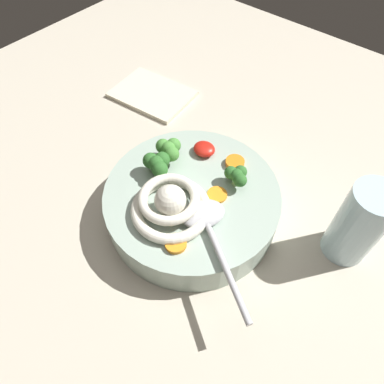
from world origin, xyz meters
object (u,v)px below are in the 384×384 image
(soup_bowl, at_px, (192,202))
(noodle_pile, at_px, (170,204))
(drinking_glass, at_px, (359,224))
(folded_napkin, at_px, (152,94))
(soup_spoon, at_px, (206,222))

(soup_bowl, xyz_separation_m, noodle_pile, (0.00, 0.04, 0.04))
(drinking_glass, bearing_deg, soup_bowl, 24.41)
(drinking_glass, distance_m, folded_napkin, 0.45)
(soup_bowl, height_order, noodle_pile, noodle_pile)
(noodle_pile, distance_m, soup_spoon, 0.05)
(noodle_pile, xyz_separation_m, folded_napkin, (0.24, -0.21, -0.06))
(soup_spoon, distance_m, folded_napkin, 0.36)
(soup_bowl, height_order, folded_napkin, soup_bowl)
(soup_spoon, bearing_deg, drinking_glass, 70.10)
(noodle_pile, bearing_deg, soup_spoon, -166.75)
(soup_spoon, bearing_deg, soup_bowl, 180.00)
(soup_bowl, distance_m, soup_spoon, 0.07)
(soup_bowl, height_order, drinking_glass, drinking_glass)
(folded_napkin, bearing_deg, soup_spoon, 146.14)
(folded_napkin, bearing_deg, soup_bowl, 145.68)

